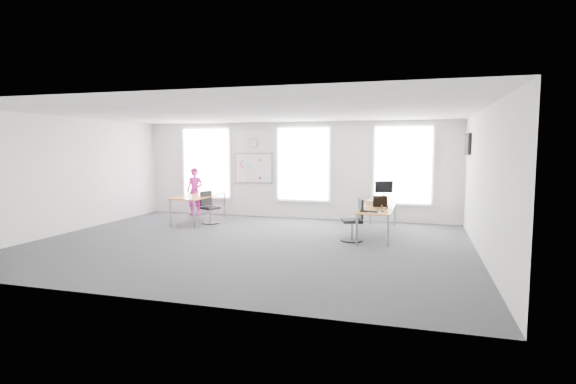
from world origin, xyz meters
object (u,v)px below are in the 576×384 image
(chair_left, at_px, (209,209))
(person, at_px, (195,192))
(headphones, at_px, (384,207))
(chair_right, at_px, (354,223))
(keyboard, at_px, (369,211))
(monitor, at_px, (384,189))
(desk_right, at_px, (378,207))
(desk_left, at_px, (199,198))

(chair_left, height_order, person, person)
(person, bearing_deg, headphones, -19.79)
(chair_right, height_order, keyboard, chair_right)
(chair_left, relative_size, person, 0.61)
(keyboard, bearing_deg, chair_right, 158.52)
(chair_right, distance_m, monitor, 2.27)
(chair_right, xyz_separation_m, chair_left, (-4.42, 1.30, -0.02))
(chair_right, bearing_deg, monitor, 148.01)
(headphones, xyz_separation_m, monitor, (-0.14, 1.66, 0.28))
(desk_right, relative_size, headphones, 17.59)
(chair_right, xyz_separation_m, monitor, (0.51, 2.11, 0.63))
(chair_left, bearing_deg, keyboard, -83.12)
(keyboard, bearing_deg, desk_left, 169.04)
(person, bearing_deg, desk_left, -57.19)
(desk_right, xyz_separation_m, chair_left, (-4.89, 0.31, -0.28))
(desk_left, bearing_deg, monitor, 6.09)
(chair_right, bearing_deg, chair_left, -124.80)
(chair_right, distance_m, headphones, 0.87)
(chair_left, distance_m, headphones, 5.16)
(person, bearing_deg, chair_right, -25.78)
(desk_left, relative_size, chair_left, 2.27)
(keyboard, xyz_separation_m, headphones, (0.29, 0.65, 0.04))
(person, relative_size, monitor, 2.83)
(chair_right, height_order, chair_left, chair_right)
(headphones, bearing_deg, desk_left, 163.54)
(chair_right, relative_size, monitor, 1.81)
(desk_left, relative_size, person, 1.37)
(desk_left, distance_m, person, 1.26)
(person, distance_m, monitor, 6.10)
(person, xyz_separation_m, monitor, (6.08, -0.47, 0.29))
(desk_right, distance_m, person, 6.24)
(desk_left, height_order, chair_left, chair_left)
(desk_left, xyz_separation_m, person, (-0.70, 1.05, 0.06))
(monitor, bearing_deg, headphones, -103.60)
(monitor, bearing_deg, desk_right, -110.87)
(desk_left, relative_size, chair_right, 2.14)
(chair_left, bearing_deg, headphones, -75.20)
(desk_right, distance_m, headphones, 0.58)
(chair_right, bearing_deg, person, -133.33)
(chair_right, bearing_deg, keyboard, 42.68)
(chair_right, xyz_separation_m, person, (-5.57, 2.59, 0.34))
(desk_left, distance_m, headphones, 5.63)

